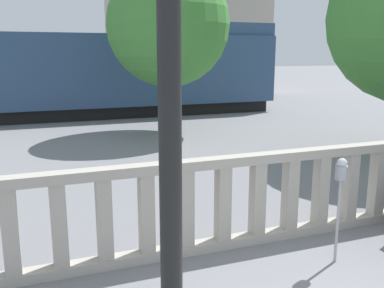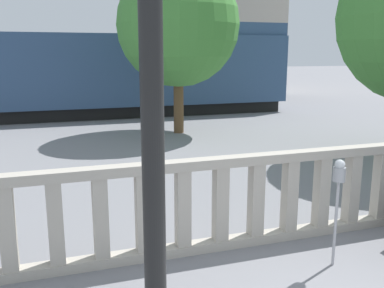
% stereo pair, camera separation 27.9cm
% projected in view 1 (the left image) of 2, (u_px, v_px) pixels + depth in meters
% --- Properties ---
extents(balustrade, '(13.89, 0.24, 1.42)m').
position_uv_depth(balustrade, '(257.00, 199.00, 6.59)').
color(balustrade, '#ADA599').
rests_on(balustrade, ground).
extents(parking_meter, '(0.17, 0.17, 1.52)m').
position_uv_depth(parking_meter, '(341.00, 180.00, 5.83)').
color(parking_meter, '#99999E').
rests_on(parking_meter, ground).
extents(train_near, '(25.50, 2.62, 4.33)m').
position_uv_depth(train_near, '(1.00, 76.00, 18.08)').
color(train_near, black).
rests_on(train_near, ground).
extents(building_block, '(10.31, 8.82, 13.26)m').
position_uv_depth(building_block, '(184.00, 2.00, 31.92)').
color(building_block, '#ADA393').
rests_on(building_block, ground).
extents(tree_left, '(4.38, 4.38, 6.07)m').
position_uv_depth(tree_left, '(168.00, 25.00, 15.12)').
color(tree_left, brown).
rests_on(tree_left, ground).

